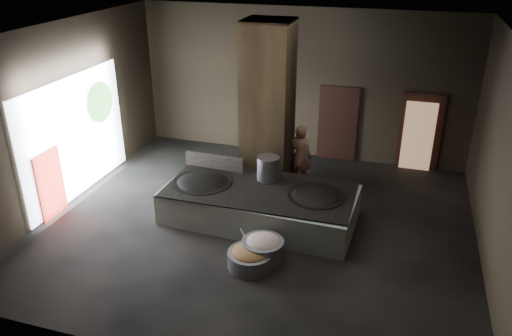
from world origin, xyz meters
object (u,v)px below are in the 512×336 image
(stock_pot, at_px, (268,168))
(veg_basin, at_px, (250,259))
(wok_right, at_px, (316,199))
(meat_basin, at_px, (263,251))
(hearth_platform, at_px, (260,205))
(cook, at_px, (300,156))
(wok_left, at_px, (203,185))

(stock_pot, bearing_deg, veg_basin, -82.74)
(wok_right, bearing_deg, veg_basin, -116.79)
(veg_basin, height_order, meat_basin, meat_basin)
(hearth_platform, relative_size, meat_basin, 5.11)
(meat_basin, bearing_deg, stock_pot, 103.01)
(cook, relative_size, meat_basin, 2.01)
(wok_right, height_order, veg_basin, wok_right)
(wok_left, xyz_separation_m, wok_right, (2.80, 0.10, 0.00))
(hearth_platform, distance_m, wok_left, 1.49)
(wok_left, distance_m, veg_basin, 2.66)
(stock_pot, bearing_deg, wok_left, -158.20)
(stock_pot, height_order, cook, cook)
(wok_right, xyz_separation_m, stock_pot, (-1.30, 0.50, 0.38))
(wok_right, distance_m, cook, 2.16)
(wok_left, height_order, veg_basin, wok_left)
(hearth_platform, relative_size, cook, 2.55)
(wok_left, distance_m, wok_right, 2.80)
(wok_right, bearing_deg, hearth_platform, -177.88)
(hearth_platform, distance_m, meat_basin, 1.72)
(wok_left, bearing_deg, cook, 46.71)
(veg_basin, bearing_deg, stock_pot, 97.26)
(wok_right, xyz_separation_m, veg_basin, (-0.99, -1.96, -0.57))
(wok_right, bearing_deg, meat_basin, -115.43)
(hearth_platform, height_order, meat_basin, hearth_platform)
(wok_left, height_order, meat_basin, wok_left)
(stock_pot, bearing_deg, wok_right, -21.04)
(wok_right, relative_size, cook, 0.75)
(wok_left, relative_size, stock_pot, 2.42)
(hearth_platform, xyz_separation_m, wok_left, (-1.45, -0.05, 0.36))
(wok_right, distance_m, stock_pot, 1.44)
(wok_right, bearing_deg, wok_left, -177.95)
(cook, distance_m, meat_basin, 3.73)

